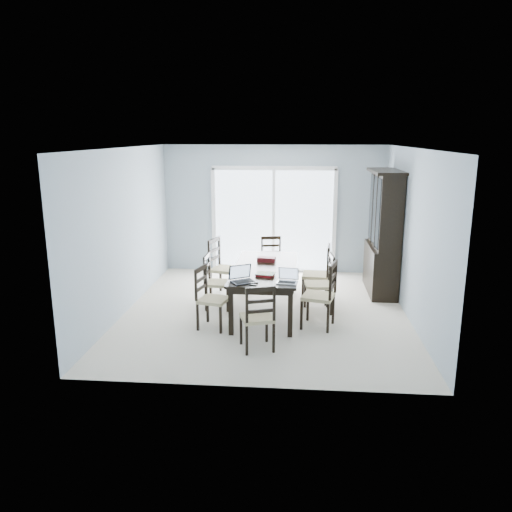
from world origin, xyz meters
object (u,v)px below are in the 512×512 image
object	(u,v)px
china_hutch	(383,234)
chair_end_far	(272,255)
chair_left_mid	(213,276)
chair_left_near	(208,291)
chair_right_far	(322,267)
chair_right_mid	(324,277)
cell_phone	(253,285)
chair_left_far	(220,261)
chair_end_near	(259,311)
laptop_dark	(244,279)
game_box	(266,259)
chair_right_near	(325,288)
hot_tub	(262,239)
dining_table	(265,272)
laptop_silver	(287,280)

from	to	relation	value
china_hutch	chair_end_far	size ratio (longest dim) A/B	2.13
chair_left_mid	chair_left_near	bearing A→B (deg)	6.86
chair_left_mid	chair_right_far	bearing A→B (deg)	107.12
chair_right_mid	chair_right_far	xyz separation A→B (m)	(-0.03, 0.49, 0.02)
chair_right_far	chair_end_far	world-z (taller)	chair_right_far
cell_phone	chair_left_far	bearing A→B (deg)	124.60
chair_right_far	chair_end_far	bearing A→B (deg)	45.90
chair_end_near	cell_phone	world-z (taller)	chair_end_near
chair_left_far	chair_right_far	world-z (taller)	chair_left_far
chair_left_near	china_hutch	bearing A→B (deg)	138.26
chair_end_far	laptop_dark	xyz separation A→B (m)	(-0.25, -2.54, 0.26)
chair_left_mid	cell_phone	size ratio (longest dim) A/B	9.58
chair_left_mid	game_box	distance (m)	0.92
china_hutch	game_box	size ratio (longest dim) A/B	7.49
chair_right_mid	chair_end_far	world-z (taller)	chair_right_mid
china_hutch	cell_phone	world-z (taller)	china_hutch
chair_right_near	china_hutch	bearing A→B (deg)	-16.25
chair_left_far	laptop_dark	xyz separation A→B (m)	(0.61, -1.70, 0.18)
cell_phone	hot_tub	world-z (taller)	hot_tub
chair_right_mid	dining_table	bearing A→B (deg)	90.02
laptop_silver	chair_left_far	bearing A→B (deg)	134.59
hot_tub	dining_table	bearing A→B (deg)	-84.89
chair_left_mid	laptop_silver	world-z (taller)	chair_left_mid
chair_right_mid	cell_phone	world-z (taller)	chair_right_mid
game_box	dining_table	bearing A→B (deg)	-88.99
chair_right_mid	chair_end_near	xyz separation A→B (m)	(-0.93, -1.62, -0.02)
cell_phone	chair_left_near	bearing A→B (deg)	171.03
chair_left_near	chair_right_near	size ratio (longest dim) A/B	0.92
laptop_dark	game_box	xyz separation A→B (m)	(0.24, 1.22, -0.02)
laptop_dark	game_box	size ratio (longest dim) A/B	1.42
chair_left_near	hot_tub	world-z (taller)	chair_left_near
chair_end_near	chair_left_near	bearing A→B (deg)	117.40
chair_right_near	chair_end_near	xyz separation A→B (m)	(-0.90, -0.92, -0.05)
chair_left_far	hot_tub	bearing A→B (deg)	-173.51
chair_right_far	game_box	bearing A→B (deg)	110.39
laptop_dark	chair_right_near	bearing A→B (deg)	-17.25
chair_right_mid	game_box	distance (m)	1.00
chair_right_mid	hot_tub	size ratio (longest dim) A/B	0.57
chair_left_far	laptop_dark	bearing A→B (deg)	36.75
chair_end_far	cell_phone	size ratio (longest dim) A/B	9.49
chair_right_near	chair_right_far	xyz separation A→B (m)	(-0.00, 1.19, -0.01)
dining_table	hot_tub	world-z (taller)	hot_tub
chair_left_near	chair_left_mid	bearing A→B (deg)	-162.41
chair_right_near	laptop_silver	size ratio (longest dim) A/B	3.63
chair_left_far	chair_end_near	distance (m)	2.50
chair_right_near	dining_table	bearing A→B (deg)	71.11
china_hutch	chair_end_near	distance (m)	3.46
dining_table	chair_end_far	distance (m)	1.66
china_hutch	chair_end_near	world-z (taller)	china_hutch
game_box	chair_left_far	bearing A→B (deg)	150.82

